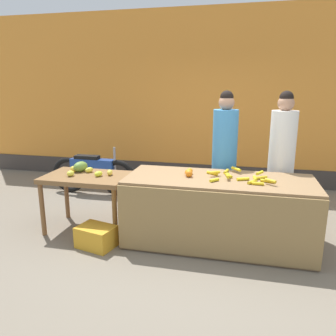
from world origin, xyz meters
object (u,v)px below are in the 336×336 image
Objects in this scene: vendor_woman_blue_shirt at (224,158)px; vendor_woman_white_shirt at (281,161)px; produce_sack at (160,197)px; parked_motorcycle at (93,172)px; produce_crate at (96,237)px.

vendor_woman_blue_shirt is 0.75m from vendor_woman_white_shirt.
vendor_woman_blue_shirt reaches higher than produce_sack.
produce_crate is at bearing -63.71° from parked_motorcycle.
vendor_woman_blue_shirt is at bearing 179.77° from vendor_woman_white_shirt.
produce_crate is 1.29m from produce_sack.
vendor_woman_blue_shirt is 2.52m from parked_motorcycle.
vendor_woman_white_shirt is at bearing -0.23° from vendor_woman_blue_shirt.
parked_motorcycle reaches higher than produce_sack.
vendor_woman_blue_shirt and vendor_woman_white_shirt have the same top height.
parked_motorcycle is at bearing 162.93° from vendor_woman_blue_shirt.
vendor_woman_white_shirt is at bearing -1.44° from produce_sack.
parked_motorcycle is at bearing 166.85° from vendor_woman_white_shirt.
produce_crate is at bearing -152.43° from vendor_woman_white_shirt.
produce_sack is (0.49, 1.18, 0.15)m from produce_crate.
vendor_woman_blue_shirt reaches higher than produce_crate.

